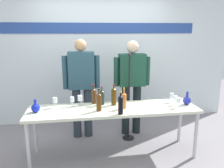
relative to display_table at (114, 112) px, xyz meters
name	(u,v)px	position (x,y,z in m)	size (l,w,h in m)	color
ground_plane	(114,154)	(0.00, 0.00, -0.69)	(10.00, 10.00, 0.00)	gray
back_wall	(102,48)	(0.00, 1.49, 0.82)	(5.34, 0.11, 3.00)	white
display_table	(114,112)	(0.00, 0.00, 0.00)	(2.45, 0.63, 0.74)	silver
decanter_blue_left	(36,108)	(-1.08, -0.01, 0.12)	(0.12, 0.12, 0.18)	#1426BC
decanter_blue_right	(187,100)	(1.12, -0.01, 0.12)	(0.12, 0.12, 0.20)	#21299D
presenter_left	(82,83)	(-0.44, 0.70, 0.29)	(0.62, 0.22, 1.70)	#29343D
presenter_right	(132,81)	(0.44, 0.70, 0.28)	(0.64, 0.22, 1.67)	black
wine_bottle_0	(114,96)	(0.03, 0.15, 0.20)	(0.08, 0.08, 0.32)	#4A320C
wine_bottle_1	(124,100)	(0.14, -0.03, 0.18)	(0.07, 0.07, 0.31)	orange
wine_bottle_2	(99,101)	(-0.22, -0.08, 0.19)	(0.07, 0.07, 0.32)	#512C0B
wine_bottle_3	(121,104)	(0.05, -0.25, 0.20)	(0.07, 0.07, 0.31)	black
wine_bottle_4	(102,97)	(-0.15, 0.18, 0.18)	(0.07, 0.07, 0.29)	#1B2F23
wine_bottle_5	(94,95)	(-0.27, 0.26, 0.19)	(0.07, 0.07, 0.30)	#4A2E15
wine_glass_left_0	(80,98)	(-0.47, 0.21, 0.17)	(0.07, 0.07, 0.15)	white
wine_glass_left_1	(72,100)	(-0.59, 0.17, 0.16)	(0.06, 0.06, 0.14)	white
wine_glass_left_2	(55,100)	(-0.83, 0.15, 0.17)	(0.07, 0.07, 0.15)	white
wine_glass_right_0	(172,96)	(0.94, 0.14, 0.16)	(0.06, 0.06, 0.14)	white
wine_glass_right_1	(176,99)	(0.94, 0.00, 0.16)	(0.06, 0.06, 0.14)	white
wine_glass_right_2	(178,100)	(0.93, -0.12, 0.17)	(0.06, 0.06, 0.15)	white
microphone_stand	(129,111)	(0.34, 0.49, -0.19)	(0.20, 0.20, 1.49)	black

